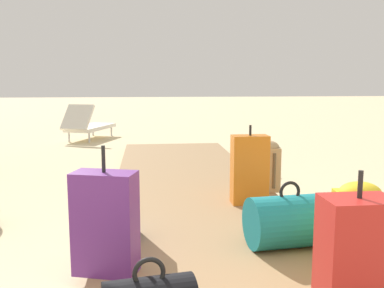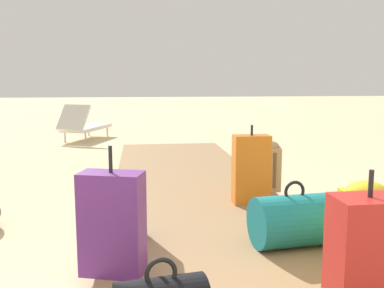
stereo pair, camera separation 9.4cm
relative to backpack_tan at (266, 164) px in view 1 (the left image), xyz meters
name	(u,v)px [view 1 (the left image)]	position (x,y,z in m)	size (l,w,h in m)	color
ground_plane	(200,215)	(-0.83, -0.58, -0.38)	(60.00, 60.00, 0.00)	beige
boardwalk	(192,192)	(-0.83, 0.13, -0.34)	(1.80, 7.13, 0.08)	#9E7A51
backpack_tan	(266,164)	(0.00, 0.00, 0.00)	(0.34, 0.31, 0.57)	tan
suitcase_red	(355,265)	(-0.33, -2.74, 0.04)	(0.35, 0.24, 0.81)	red
suitcase_orange	(250,169)	(-0.31, -0.50, 0.05)	(0.36, 0.20, 0.80)	orange
duffel_bag_teal	(289,221)	(-0.29, -1.66, -0.10)	(0.64, 0.46, 0.50)	#197A7F
suitcase_purple	(105,223)	(-1.61, -1.96, 0.03)	(0.44, 0.31, 0.84)	#6B2D84
backpack_yellow	(358,226)	(0.00, -2.14, 0.02)	(0.30, 0.28, 0.61)	gold
backpack_blue	(121,203)	(-1.55, -1.35, -0.01)	(0.29, 0.25, 0.55)	#2847B7
lounge_chair	(88,125)	(-2.64, 5.04, -0.05)	(1.09, 1.64, 0.80)	white
rock_right_near	(271,172)	(0.36, 1.01, -0.32)	(0.17, 0.13, 0.13)	slate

